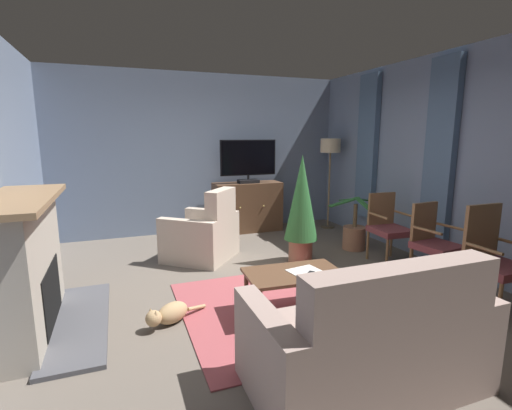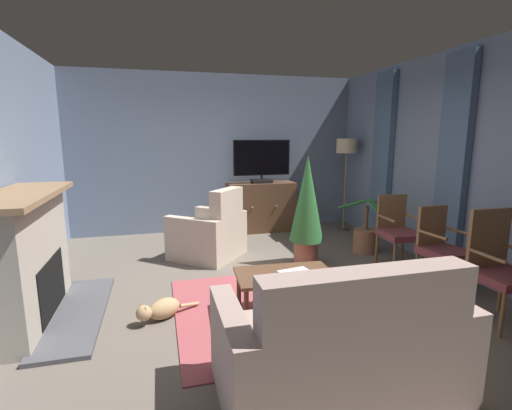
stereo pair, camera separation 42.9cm
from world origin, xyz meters
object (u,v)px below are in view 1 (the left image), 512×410
Objects in this scene: side_chair_mid_row at (492,257)px; floor_lamp at (330,153)px; television at (248,160)px; coffee_table at (294,277)px; tv_remote at (309,275)px; side_chair_beside_plant at (433,241)px; potted_plant_on_hearth_side at (301,205)px; armchair_angled_to_table at (203,236)px; cat at (169,314)px; fireplace at (24,270)px; folded_newspaper at (304,271)px; side_chair_tucked_against_wall at (388,226)px; tv_cabinet at (248,208)px; sofa_floral at (369,344)px; potted_plant_leafy_by_curtain at (354,235)px.

floor_lamp is (0.27, 3.47, 0.86)m from side_chair_mid_row.
television is 3.34m from coffee_table.
side_chair_beside_plant reaches higher than tv_remote.
television reaches higher than potted_plant_on_hearth_side.
tv_remote is at bearing -170.83° from side_chair_beside_plant.
cat is (-0.71, -1.73, -0.22)m from armchair_angled_to_table.
television is (2.98, 2.62, 0.71)m from fireplace.
side_chair_tucked_against_wall reaches higher than folded_newspaper.
tv_cabinet is 1.16× the size of side_chair_mid_row.
sofa_floral is 1.70× the size of side_chair_tucked_against_wall.
coffee_table is at bearing 79.56° from tv_remote.
coffee_table is 0.12m from folded_newspaper.
sofa_floral is at bearing -81.89° from armchair_angled_to_table.
cat is at bearing -112.37° from armchair_angled_to_table.
potted_plant_on_hearth_side reaches higher than side_chair_mid_row.
tv_remote is 0.19× the size of potted_plant_leafy_by_curtain.
tv_cabinet is 4.40m from sofa_floral.
floor_lamp is (2.05, 2.90, 0.97)m from folded_newspaper.
tv_remote is 0.18× the size of side_chair_beside_plant.
side_chair_tucked_against_wall is at bearing -97.67° from floor_lamp.
folded_newspaper is at bearing -151.88° from side_chair_tucked_against_wall.
coffee_table is 1.16m from sofa_floral.
television is at bearing 119.43° from side_chair_tucked_against_wall.
fireplace is 5.14m from floor_lamp.
sofa_floral reaches higher than potted_plant_leafy_by_curtain.
side_chair_beside_plant reaches higher than tv_cabinet.
side_chair_tucked_against_wall is at bearing -11.99° from tv_remote.
folded_newspaper is 1.78m from side_chair_beside_plant.
tv_cabinet is 3.29m from side_chair_beside_plant.
side_chair_mid_row is 2.23m from potted_plant_on_hearth_side.
potted_plant_on_hearth_side reaches higher than cat.
side_chair_tucked_against_wall is (2.34, -1.01, 0.18)m from armchair_angled_to_table.
armchair_angled_to_table is 3.45m from side_chair_mid_row.
television is at bearing 37.26° from tv_remote.
potted_plant_leafy_by_curtain is (-0.07, 1.43, -0.29)m from side_chair_beside_plant.
sofa_floral is 1.81m from cat.
sofa_floral reaches higher than side_chair_beside_plant.
coffee_table is 2.01m from armchair_angled_to_table.
side_chair_mid_row is at bearing -27.44° from folded_newspaper.
television reaches higher than tv_remote.
potted_plant_leafy_by_curtain reaches higher than cat.
side_chair_mid_row is at bearing -47.35° from armchair_angled_to_table.
potted_plant_on_hearth_side is at bearing -86.62° from tv_cabinet.
floor_lamp is at bearing 82.33° from side_chair_tucked_against_wall.
folded_newspaper is at bearing -116.18° from potted_plant_on_hearth_side.
floor_lamp is (0.35, 1.32, 1.18)m from potted_plant_leafy_by_curtain.
fireplace reaches higher than cat.
armchair_angled_to_table is at bearing 37.24° from fireplace.
tv_cabinet is 1.29× the size of side_chair_beside_plant.
tv_cabinet reaches higher than folded_newspaper.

